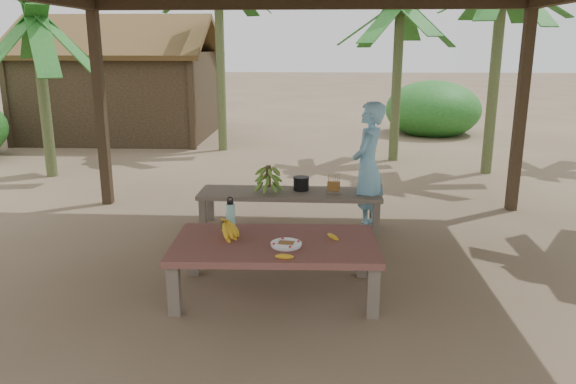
# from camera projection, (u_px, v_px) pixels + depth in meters

# --- Properties ---
(ground) EXTENTS (80.00, 80.00, 0.00)m
(ground) POSITION_uv_depth(u_px,v_px,m) (300.00, 271.00, 5.59)
(ground) COLOR brown
(ground) RESTS_ON ground
(work_table) EXTENTS (1.83, 1.06, 0.50)m
(work_table) POSITION_uv_depth(u_px,v_px,m) (275.00, 248.00, 4.96)
(work_table) COLOR brown
(work_table) RESTS_ON ground
(bench) EXTENTS (2.20, 0.62, 0.45)m
(bench) POSITION_uv_depth(u_px,v_px,m) (290.00, 196.00, 6.82)
(bench) COLOR brown
(bench) RESTS_ON ground
(ripe_banana_bunch) EXTENTS (0.35, 0.32, 0.18)m
(ripe_banana_bunch) POSITION_uv_depth(u_px,v_px,m) (222.00, 229.00, 5.01)
(ripe_banana_bunch) COLOR yellow
(ripe_banana_bunch) RESTS_ON work_table
(plate) EXTENTS (0.27, 0.27, 0.04)m
(plate) POSITION_uv_depth(u_px,v_px,m) (286.00, 244.00, 4.82)
(plate) COLOR white
(plate) RESTS_ON work_table
(loose_banana_front) EXTENTS (0.17, 0.09, 0.04)m
(loose_banana_front) POSITION_uv_depth(u_px,v_px,m) (284.00, 257.00, 4.54)
(loose_banana_front) COLOR yellow
(loose_banana_front) RESTS_ON work_table
(loose_banana_side) EXTENTS (0.13, 0.13, 0.04)m
(loose_banana_side) POSITION_uv_depth(u_px,v_px,m) (333.00, 237.00, 5.00)
(loose_banana_side) COLOR yellow
(loose_banana_side) RESTS_ON work_table
(water_flask) EXTENTS (0.08, 0.08, 0.31)m
(water_flask) POSITION_uv_depth(u_px,v_px,m) (231.00, 215.00, 5.25)
(water_flask) COLOR #3DBEB7
(water_flask) RESTS_ON work_table
(green_banana_stalk) EXTENTS (0.30, 0.30, 0.34)m
(green_banana_stalk) POSITION_uv_depth(u_px,v_px,m) (268.00, 178.00, 6.77)
(green_banana_stalk) COLOR #598C2D
(green_banana_stalk) RESTS_ON bench
(cooking_pot) EXTENTS (0.19, 0.19, 0.16)m
(cooking_pot) POSITION_uv_depth(u_px,v_px,m) (301.00, 184.00, 6.86)
(cooking_pot) COLOR black
(cooking_pot) RESTS_ON bench
(skewer_rack) EXTENTS (0.18, 0.08, 0.24)m
(skewer_rack) POSITION_uv_depth(u_px,v_px,m) (334.00, 184.00, 6.69)
(skewer_rack) COLOR #A57F47
(skewer_rack) RESTS_ON bench
(woman) EXTENTS (0.55, 0.66, 1.54)m
(woman) POSITION_uv_depth(u_px,v_px,m) (368.00, 166.00, 6.71)
(woman) COLOR #74B6DB
(woman) RESTS_ON ground
(hut) EXTENTS (4.40, 3.43, 2.85)m
(hut) POSITION_uv_depth(u_px,v_px,m) (122.00, 91.00, 13.27)
(hut) COLOR black
(hut) RESTS_ON ground
(banana_plant_n) EXTENTS (1.80, 1.80, 3.16)m
(banana_plant_n) POSITION_uv_depth(u_px,v_px,m) (400.00, 16.00, 10.21)
(banana_plant_n) COLOR #596638
(banana_plant_n) RESTS_ON ground
(banana_plant_w) EXTENTS (1.80, 1.80, 2.81)m
(banana_plant_w) POSITION_uv_depth(u_px,v_px,m) (37.00, 35.00, 8.99)
(banana_plant_w) COLOR #596638
(banana_plant_w) RESTS_ON ground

